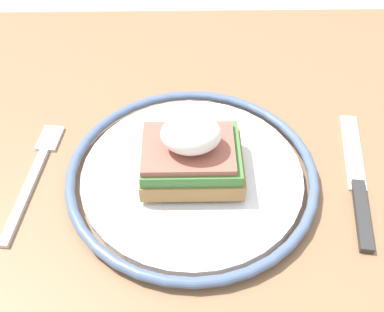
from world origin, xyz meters
TOP-DOWN VIEW (x-y plane):
  - dining_table at (0.00, 0.00)m, footprint 0.82×0.67m
  - plate at (-0.02, 0.01)m, footprint 0.25×0.25m
  - sandwich at (-0.02, 0.01)m, footprint 0.10×0.08m
  - fork at (-0.17, 0.02)m, footprint 0.03×0.16m
  - knife at (0.15, -0.00)m, footprint 0.04×0.18m

SIDE VIEW (x-z plane):
  - dining_table at x=0.00m, z-range 0.22..0.94m
  - fork at x=-0.17m, z-range 0.72..0.73m
  - knife at x=0.15m, z-range 0.72..0.73m
  - plate at x=-0.02m, z-range 0.72..0.74m
  - sandwich at x=-0.02m, z-range 0.73..0.80m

